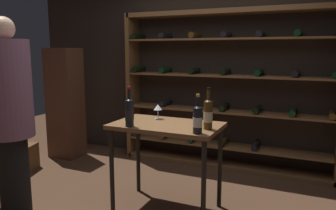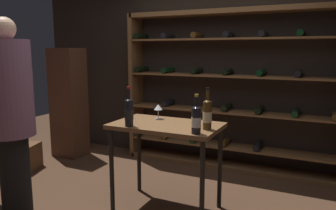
# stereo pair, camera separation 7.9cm
# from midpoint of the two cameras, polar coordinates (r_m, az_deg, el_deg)

# --- Properties ---
(back_wall) EXTENTS (5.69, 0.10, 2.64)m
(back_wall) POSITION_cam_midpoint_polar(r_m,az_deg,el_deg) (4.63, 8.44, 6.35)
(back_wall) COLOR black
(back_wall) RESTS_ON ground
(wine_rack) EXTENTS (2.82, 0.32, 2.07)m
(wine_rack) POSITION_cam_midpoint_polar(r_m,az_deg,el_deg) (4.38, 10.65, 2.43)
(wine_rack) COLOR brown
(wine_rack) RESTS_ON ground
(tasting_table) EXTENTS (1.03, 0.62, 0.87)m
(tasting_table) POSITION_cam_midpoint_polar(r_m,az_deg,el_deg) (3.18, 0.42, -5.14)
(tasting_table) COLOR brown
(tasting_table) RESTS_ON ground
(person_bystander_red_print) EXTENTS (0.41, 0.42, 1.85)m
(person_bystander_red_print) POSITION_cam_midpoint_polar(r_m,az_deg,el_deg) (3.27, -24.99, -0.94)
(person_bystander_red_print) COLOR black
(person_bystander_red_print) RESTS_ON ground
(wine_crate) EXTENTS (0.56, 0.46, 0.34)m
(wine_crate) POSITION_cam_midpoint_polar(r_m,az_deg,el_deg) (4.85, -23.88, -8.09)
(wine_crate) COLOR brown
(wine_crate) RESTS_ON ground
(display_cabinet) EXTENTS (0.44, 0.36, 1.60)m
(display_cabinet) POSITION_cam_midpoint_polar(r_m,az_deg,el_deg) (5.07, -16.36, 0.37)
(display_cabinet) COLOR #4C2D1E
(display_cabinet) RESTS_ON ground
(wine_bottle_gold_foil) EXTENTS (0.08, 0.08, 0.34)m
(wine_bottle_gold_foil) POSITION_cam_midpoint_polar(r_m,az_deg,el_deg) (2.77, 5.72, -2.48)
(wine_bottle_gold_foil) COLOR black
(wine_bottle_gold_foil) RESTS_ON tasting_table
(wine_bottle_amber_reserve) EXTENTS (0.08, 0.08, 0.37)m
(wine_bottle_amber_reserve) POSITION_cam_midpoint_polar(r_m,az_deg,el_deg) (2.93, 7.57, -1.56)
(wine_bottle_amber_reserve) COLOR #4C3314
(wine_bottle_amber_reserve) RESTS_ON tasting_table
(wine_bottle_green_slim) EXTENTS (0.08, 0.08, 0.37)m
(wine_bottle_green_slim) POSITION_cam_midpoint_polar(r_m,az_deg,el_deg) (3.04, -6.03, -1.19)
(wine_bottle_green_slim) COLOR black
(wine_bottle_green_slim) RESTS_ON tasting_table
(wine_glass_stemmed_right) EXTENTS (0.09, 0.09, 0.15)m
(wine_glass_stemmed_right) POSITION_cam_midpoint_polar(r_m,az_deg,el_deg) (3.36, -1.04, -0.49)
(wine_glass_stemmed_right) COLOR silver
(wine_glass_stemmed_right) RESTS_ON tasting_table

